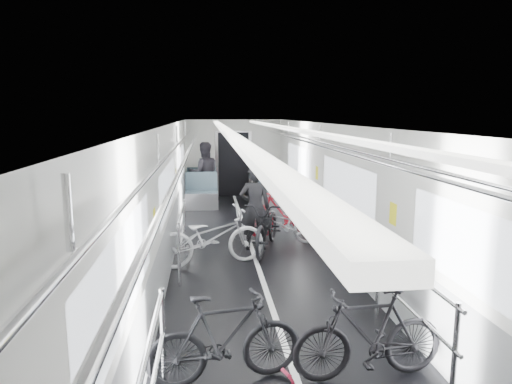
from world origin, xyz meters
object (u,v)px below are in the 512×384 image
(bike_right_near, at_px, (369,334))
(bike_right_mid, at_px, (281,223))
(bike_left_far, at_px, (211,237))
(bike_left_mid, at_px, (225,338))
(bike_aisle, at_px, (267,225))
(person_standing, at_px, (255,208))
(person_seated, at_px, (204,173))
(bike_right_far, at_px, (284,212))

(bike_right_near, distance_m, bike_right_mid, 4.78)
(bike_left_far, bearing_deg, bike_right_near, -170.41)
(bike_left_mid, distance_m, bike_aisle, 4.39)
(bike_aisle, bearing_deg, bike_left_mid, -84.86)
(bike_aisle, xyz_separation_m, person_standing, (-0.23, 0.10, 0.32))
(bike_left_far, bearing_deg, bike_aisle, -68.45)
(bike_right_near, xyz_separation_m, bike_aisle, (-0.42, 4.35, 0.03))
(bike_left_far, distance_m, person_seated, 5.44)
(bike_right_near, height_order, bike_right_mid, bike_right_near)
(bike_right_mid, bearing_deg, bike_left_mid, -9.40)
(bike_aisle, distance_m, person_seated, 4.85)
(bike_left_mid, distance_m, bike_right_far, 5.51)
(bike_left_far, xyz_separation_m, bike_right_far, (1.57, 1.78, 0.01))
(bike_right_mid, distance_m, bike_aisle, 0.55)
(person_standing, height_order, person_seated, person_seated)
(bike_aisle, height_order, person_standing, person_standing)
(bike_left_far, bearing_deg, bike_right_mid, -63.12)
(bike_left_mid, bearing_deg, person_seated, -7.31)
(bike_right_near, xyz_separation_m, bike_right_mid, (-0.09, 4.78, -0.04))
(bike_right_mid, relative_size, bike_aisle, 0.86)
(bike_left_far, distance_m, bike_right_mid, 1.84)
(bike_right_far, distance_m, bike_aisle, 1.14)
(bike_aisle, bearing_deg, person_seated, 122.54)
(bike_left_far, bearing_deg, person_seated, -11.70)
(bike_right_mid, bearing_deg, bike_aisle, -30.94)
(bike_right_far, relative_size, bike_aisle, 0.91)
(bike_left_far, bearing_deg, person_standing, -58.30)
(bike_right_near, bearing_deg, bike_right_mid, 177.75)
(person_standing, bearing_deg, bike_right_far, -126.28)
(person_standing, bearing_deg, bike_right_near, 99.60)
(bike_aisle, bearing_deg, bike_right_near, -66.40)
(bike_right_far, bearing_deg, person_seated, -172.61)
(bike_left_mid, bearing_deg, bike_right_far, -24.25)
(bike_right_far, bearing_deg, bike_left_far, -59.03)
(bike_right_far, relative_size, person_seated, 0.95)
(bike_left_mid, height_order, person_seated, person_seated)
(person_standing, distance_m, person_seated, 4.68)
(bike_left_mid, xyz_separation_m, bike_aisle, (0.99, 4.28, 0.04))
(bike_right_near, distance_m, bike_aisle, 4.37)
(bike_right_near, distance_m, person_standing, 4.51)
(bike_right_near, bearing_deg, person_standing, -175.09)
(bike_right_mid, relative_size, bike_right_far, 0.94)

